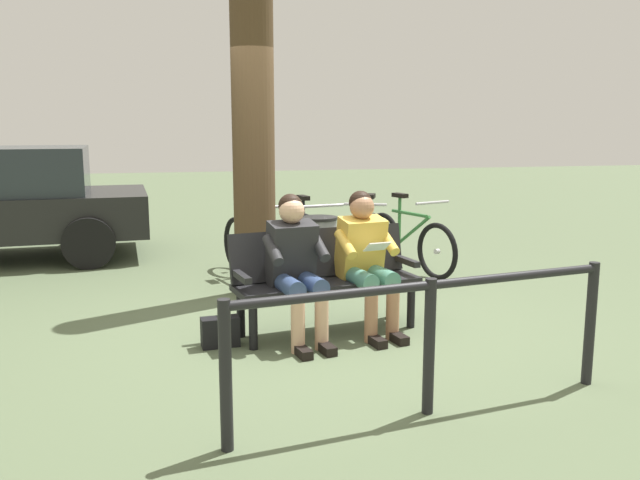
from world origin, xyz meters
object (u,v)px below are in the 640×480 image
(tree_trunk, at_px, (253,120))
(bicycle_blue, at_px, (408,242))
(bench, at_px, (324,272))
(litter_bin, at_px, (319,254))
(bicycle_black, at_px, (309,246))
(bicycle_green, at_px, (369,244))
(person_reading, at_px, (366,255))
(person_companion, at_px, (296,261))
(handbag, at_px, (220,332))
(bicycle_purple, at_px, (254,249))

(tree_trunk, bearing_deg, bicycle_blue, -160.89)
(tree_trunk, bearing_deg, bench, 107.57)
(tree_trunk, xyz_separation_m, litter_bin, (-0.68, -0.01, -1.40))
(bench, bearing_deg, bicycle_black, -108.82)
(bicycle_blue, bearing_deg, bicycle_green, -108.52)
(person_reading, xyz_separation_m, bicycle_black, (0.05, -2.11, -0.31))
(person_companion, distance_m, bicycle_black, 2.32)
(handbag, distance_m, litter_bin, 2.00)
(person_reading, xyz_separation_m, handbag, (1.25, 0.15, -0.54))
(bicycle_green, bearing_deg, litter_bin, -25.27)
(tree_trunk, bearing_deg, bicycle_black, -136.57)
(tree_trunk, height_order, litter_bin, tree_trunk)
(bicycle_purple, bearing_deg, litter_bin, 24.96)
(person_companion, xyz_separation_m, bicycle_purple, (0.06, -2.22, -0.30))
(person_companion, height_order, bicycle_black, person_companion)
(handbag, height_order, bicycle_green, bicycle_green)
(person_reading, bearing_deg, handbag, -3.79)
(bench, relative_size, bicycle_green, 1.06)
(litter_bin, bearing_deg, tree_trunk, 0.81)
(person_companion, height_order, litter_bin, person_companion)
(bicycle_purple, bearing_deg, person_companion, -16.20)
(handbag, height_order, tree_trunk, tree_trunk)
(tree_trunk, distance_m, bicycle_blue, 2.51)
(person_reading, relative_size, bicycle_purple, 0.74)
(litter_bin, height_order, bicycle_purple, bicycle_purple)
(person_companion, bearing_deg, person_reading, 179.95)
(person_companion, distance_m, litter_bin, 1.67)
(bench, height_order, bicycle_purple, bicycle_purple)
(bicycle_blue, bearing_deg, person_companion, -57.88)
(handbag, xyz_separation_m, bicycle_blue, (-2.43, -2.25, 0.24))
(person_reading, height_order, person_companion, same)
(litter_bin, distance_m, bicycle_green, 1.00)
(person_reading, distance_m, tree_trunk, 1.98)
(bench, relative_size, bicycle_blue, 1.03)
(handbag, relative_size, litter_bin, 0.38)
(bench, distance_m, tree_trunk, 1.90)
(bicycle_green, bearing_deg, tree_trunk, -41.50)
(litter_bin, distance_m, bicycle_blue, 1.42)
(bench, xyz_separation_m, handbag, (0.91, 0.25, -0.39))
(person_companion, relative_size, bicycle_black, 0.72)
(handbag, bearing_deg, bicycle_blue, -137.20)
(person_companion, height_order, bicycle_green, person_companion)
(bench, xyz_separation_m, person_reading, (-0.34, 0.10, 0.16))
(person_companion, bearing_deg, bicycle_green, -130.91)
(person_companion, distance_m, bicycle_purple, 2.24)
(person_companion, xyz_separation_m, bicycle_green, (-1.31, -2.22, -0.30))
(person_companion, height_order, bicycle_blue, person_companion)
(tree_trunk, height_order, bicycle_black, tree_trunk)
(bench, bearing_deg, bicycle_green, -127.40)
(tree_trunk, bearing_deg, bicycle_purple, -95.84)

